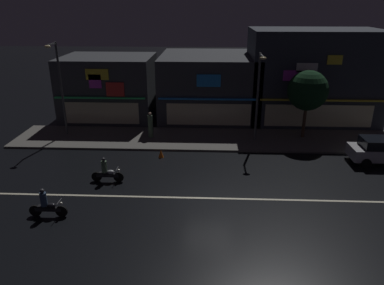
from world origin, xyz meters
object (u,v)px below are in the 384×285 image
streetlamp_west (59,82)px  pedestrian_on_sidewalk (150,126)px  traffic_cone (161,153)px  parked_car_near_kerb (383,150)px  motorcycle_following (106,172)px  streetlamp_mid (258,90)px  motorcycle_lead (46,205)px

streetlamp_west → pedestrian_on_sidewalk: (6.69, -0.18, -3.25)m
streetlamp_west → traffic_cone: size_ratio=12.80×
pedestrian_on_sidewalk → parked_car_near_kerb: pedestrian_on_sidewalk is taller
streetlamp_west → motorcycle_following: 9.73m
parked_car_near_kerb → pedestrian_on_sidewalk: bearing=-13.3°
streetlamp_west → traffic_cone: 9.61m
streetlamp_mid → pedestrian_on_sidewalk: 8.46m
streetlamp_west → motorcycle_following: (5.18, -7.38, -3.67)m
streetlamp_mid → motorcycle_lead: (-11.37, -10.52, -3.35)m
parked_car_near_kerb → motorcycle_lead: (-19.24, -7.26, -0.24)m
parked_car_near_kerb → motorcycle_lead: parked_car_near_kerb is taller
parked_car_near_kerb → traffic_cone: size_ratio=7.82×
streetlamp_mid → traffic_cone: bearing=-155.6°
streetlamp_west → parked_car_near_kerb: bearing=-9.9°
pedestrian_on_sidewalk → parked_car_near_kerb: (15.79, -3.73, -0.18)m
streetlamp_mid → parked_car_near_kerb: (7.87, -3.25, -3.12)m
streetlamp_west → motorcycle_following: streetlamp_west is taller
streetlamp_mid → motorcycle_lead: streetlamp_mid is taller
streetlamp_mid → traffic_cone: (-6.70, -3.05, -3.71)m
motorcycle_lead → traffic_cone: bearing=-123.7°
parked_car_near_kerb → motorcycle_lead: bearing=20.7°
streetlamp_west → streetlamp_mid: 14.63m
motorcycle_lead → streetlamp_west: bearing=-75.6°
pedestrian_on_sidewalk → traffic_cone: 3.81m
motorcycle_lead → traffic_cone: 8.81m
pedestrian_on_sidewalk → motorcycle_following: (-1.51, -7.20, -0.42)m
motorcycle_lead → motorcycle_following: size_ratio=1.00×
streetlamp_mid → parked_car_near_kerb: 9.07m
streetlamp_west → pedestrian_on_sidewalk: bearing=-1.6°
motorcycle_lead → parked_car_near_kerb: bearing=-161.1°
parked_car_near_kerb → traffic_cone: 14.59m
streetlamp_west → parked_car_near_kerb: size_ratio=1.64×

